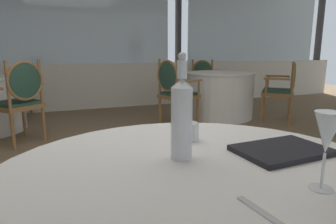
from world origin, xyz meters
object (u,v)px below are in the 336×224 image
Objects in this scene: water_bottle at (182,116)px; dining_chair_1_1 at (204,79)px; water_tumbler at (190,131)px; menu_book at (282,150)px; dining_chair_1_2 at (174,88)px; dining_chair_2_2 at (14,85)px; wine_glass at (327,135)px; dining_chair_2_1 at (20,96)px; dining_chair_1_0 at (284,87)px.

dining_chair_1_1 is at bearing 61.67° from water_bottle.
water_tumbler is at bearing 57.37° from water_bottle.
menu_book is at bearing -12.71° from water_bottle.
dining_chair_1_1 is 0.93× the size of dining_chair_1_2.
wine_glass is at bearing 36.40° from dining_chair_2_2.
dining_chair_2_2 is (-1.17, 4.58, -0.26)m from water_tumbler.
dining_chair_1_1 is 0.92× the size of dining_chair_2_1.
dining_chair_1_1 is 1.71m from dining_chair_1_2.
wine_glass is at bearing 91.36° from dining_chair_1_0.
dining_chair_2_1 reaches higher than menu_book.
water_bottle reaches higher than dining_chair_1_2.
water_tumbler is (-0.14, 0.54, -0.12)m from wine_glass.
dining_chair_2_1 is (-3.13, -1.44, 0.05)m from dining_chair_1_1.
menu_book is (0.25, -0.27, -0.03)m from water_tumbler.
dining_chair_2_1 reaches higher than water_tumbler.
dining_chair_1_0 is 0.92× the size of dining_chair_2_1.
dining_chair_1_0 is at bearing 43.51° from water_bottle.
water_tumbler reaches higher than menu_book.
wine_glass reaches higher than menu_book.
dining_chair_2_2 is (-1.05, 4.76, -0.37)m from water_bottle.
menu_book is 5.05m from dining_chair_2_2.
water_bottle is 3.32m from dining_chair_1_2.
dining_chair_2_1 reaches higher than dining_chair_1_0.
dining_chair_1_2 is (-1.68, 0.34, 0.02)m from dining_chair_1_0.
wine_glass reaches higher than dining_chair_2_2.
dining_chair_1_0 is at bearing -29.84° from dining_chair_1_2.
water_bottle is at bearing -122.63° from water_tumbler.
dining_chair_1_0 reaches higher than menu_book.
dining_chair_1_1 reaches higher than water_tumbler.
wine_glass is 0.22× the size of dining_chair_2_1.
menu_book is 0.36× the size of dining_chair_1_1.
dining_chair_1_0 is at bearing 84.73° from dining_chair_2_2.
dining_chair_2_2 is at bearing 102.57° from menu_book.
water_bottle is at bearing -16.67° from dining_chair_1_1.
water_tumbler is 0.07× the size of dining_chair_2_1.
water_bottle is at bearing 34.45° from dining_chair_2_2.
water_bottle is at bearing 126.60° from wine_glass.
dining_chair_2_1 is (-3.67, 0.18, 0.04)m from dining_chair_1_0.
water_bottle reaches higher than water_tumbler.
dining_chair_1_0 is at bearing 29.94° from dining_chair_1_1.
dining_chair_2_2 is at bearing 104.37° from water_tumbler.
wine_glass is 0.66× the size of menu_book.
wine_glass is 0.22× the size of dining_chair_1_2.
menu_book is 3.78m from dining_chair_1_0.
dining_chair_1_2 is 2.82m from dining_chair_2_2.
dining_chair_1_0 is 3.67m from dining_chair_2_1.
wine_glass is at bearing -114.61° from menu_book.
dining_chair_2_1 is (-0.79, 2.92, -0.31)m from water_bottle.
dining_chair_1_1 is at bearing 105.13° from dining_chair_2_2.
wine_glass is at bearing -75.16° from water_tumbler.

